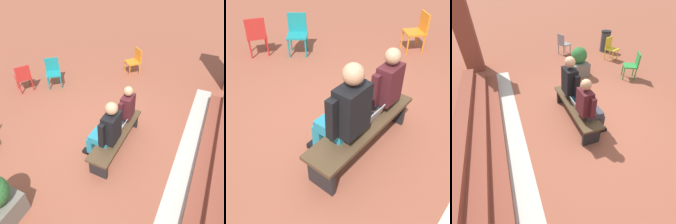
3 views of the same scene
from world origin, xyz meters
TOP-DOWN VIEW (x-y plane):
  - ground_plane at (0.00, 0.00)m, footprint 60.00×60.00m
  - concrete_strip at (0.09, 1.75)m, footprint 6.44×0.40m
  - bench at (0.09, 0.31)m, footprint 1.80×0.44m
  - person_student at (-0.39, 0.25)m, footprint 0.52×0.66m
  - person_adult at (0.40, 0.24)m, footprint 0.59×0.75m
  - laptop at (-0.02, 0.32)m, footprint 0.32×0.29m
  - plastic_chair_far_left at (-0.80, -3.07)m, footprint 0.58×0.58m
  - plastic_chair_far_right at (-3.22, -0.56)m, footprint 0.59×0.59m
  - plastic_chair_near_bench_left at (-1.45, -2.51)m, footprint 0.59×0.59m

SIDE VIEW (x-z plane):
  - ground_plane at x=0.00m, z-range 0.00..0.00m
  - concrete_strip at x=0.09m, z-range 0.00..0.01m
  - bench at x=0.09m, z-range 0.13..0.58m
  - plastic_chair_far_left at x=-0.80m, z-range 0.06..0.90m
  - plastic_chair_far_right at x=-3.22m, z-range 0.06..0.90m
  - plastic_chair_near_bench_left at x=-1.45m, z-range 0.06..0.90m
  - laptop at x=-0.02m, z-range 0.39..0.61m
  - person_student at x=-0.39m, z-range 0.05..1.35m
  - person_adult at x=0.40m, z-range 0.04..1.47m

